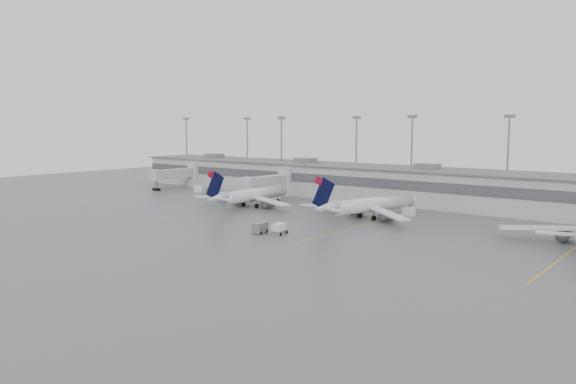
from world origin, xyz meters
The scene contains 17 objects.
ground centered at (0.00, 0.00, 0.00)m, with size 260.00×260.00×0.00m, color #545457.
terminal centered at (-0.01, 57.98, 4.17)m, with size 152.00×17.00×9.45m.
light_masts centered at (0.00, 63.75, 12.03)m, with size 142.40×8.00×20.60m.
jet_bridge_left centered at (-55.50, 45.72, 3.87)m, with size 4.00×17.20×7.00m.
jet_bridge_right centered at (-20.50, 45.72, 3.87)m, with size 4.00×17.20×7.00m.
stand_markings centered at (0.00, 24.00, 0.01)m, with size 105.25×40.00×0.01m.
jet_mid_left centered at (-13.46, 29.15, 2.82)m, with size 25.03×28.07×9.08m.
jet_mid_right centered at (15.13, 31.69, 2.84)m, with size 24.28×27.59×9.13m.
baggage_tug centered at (11.30, 8.88, 0.73)m, with size 2.31×3.17×1.87m.
baggage_cart centered at (8.10, 7.68, 0.96)m, with size 2.09×3.10×1.84m.
gse_uld_a centered at (-44.09, 41.57, 0.87)m, with size 2.46×1.64×1.75m, color silver.
gse_uld_b centered at (-18.70, 44.34, 0.80)m, with size 2.27×1.51×1.61m, color silver.
gse_uld_c centered at (19.27, 40.41, 0.84)m, with size 2.36×1.58×1.67m, color silver.
gse_loader centered at (-24.65, 47.64, 0.97)m, with size 1.95×3.12×1.95m, color slate.
cone_a centered at (-52.54, 32.52, 0.36)m, with size 0.45×0.45×0.72m, color orange.
cone_b centered at (-19.34, 32.63, 0.33)m, with size 0.42×0.42×0.67m, color orange.
cone_c centered at (9.37, 32.66, 0.40)m, with size 0.50×0.50×0.80m, color orange.
Camera 1 is at (70.25, -62.48, 18.33)m, focal length 35.00 mm.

